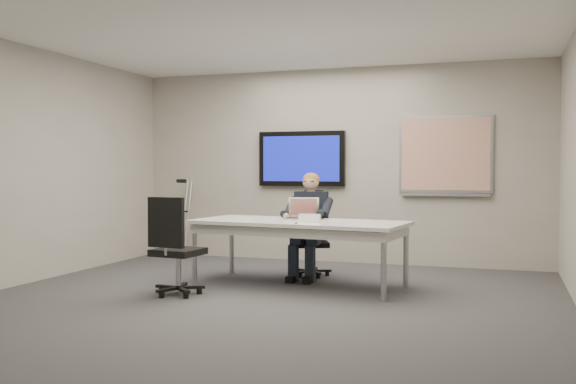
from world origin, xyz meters
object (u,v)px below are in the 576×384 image
(office_chair_far, at_px, (312,253))
(office_chair_near, at_px, (176,265))
(laptop, at_px, (301,214))
(conference_table, at_px, (299,228))
(seated_person, at_px, (307,236))

(office_chair_far, relative_size, office_chair_near, 0.88)
(laptop, bearing_deg, office_chair_far, 78.53)
(conference_table, xyz_separation_m, seated_person, (-0.05, 0.51, -0.14))
(conference_table, bearing_deg, office_chair_far, 101.84)
(conference_table, relative_size, seated_person, 1.96)
(seated_person, bearing_deg, laptop, -93.93)
(conference_table, bearing_deg, office_chair_near, -131.37)
(office_chair_far, distance_m, office_chair_near, 1.97)
(conference_table, height_order, laptop, laptop)
(conference_table, relative_size, laptop, 6.08)
(office_chair_near, height_order, laptop, office_chair_near)
(office_chair_far, bearing_deg, laptop, -108.86)
(conference_table, height_order, seated_person, seated_person)
(office_chair_near, bearing_deg, seated_person, -119.09)
(conference_table, xyz_separation_m, office_chair_far, (-0.07, 0.75, -0.38))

